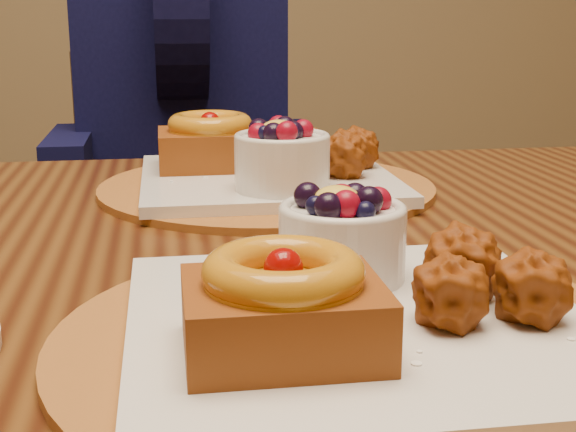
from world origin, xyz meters
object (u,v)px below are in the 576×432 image
Objects in this scene: place_setting_near at (354,307)px; place_setting_far at (264,167)px; dining_table at (299,327)px; chair_far at (191,242)px; diner at (181,81)px.

place_setting_near is 1.00× the size of place_setting_far.
dining_table is at bearing -89.03° from place_setting_far.
chair_far reaches higher than place_setting_far.
chair_far is at bearing 105.31° from diner.
place_setting_far reaches higher than place_setting_near.
place_setting_far is at bearing -60.02° from diner.
dining_table is 2.07× the size of diner.
diner is at bearing 96.32° from place_setting_far.
place_setting_near is at bearing -89.87° from place_setting_far.
dining_table is 0.24m from place_setting_far.
place_setting_far is 0.67m from diner.
place_setting_near is at bearing -62.43° from diner.
diner is (-0.08, 0.88, 0.15)m from dining_table.
diner is (-0.08, 1.10, 0.04)m from place_setting_near.
place_setting_near reaches higher than dining_table.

